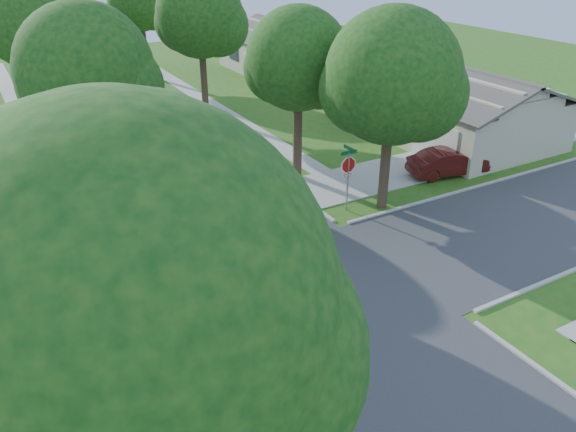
% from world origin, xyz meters
% --- Properties ---
extents(ground, '(100.00, 100.00, 0.00)m').
position_xyz_m(ground, '(0.00, 0.00, 0.00)').
color(ground, '#265E19').
rests_on(ground, ground).
extents(road_ns, '(7.00, 100.00, 0.02)m').
position_xyz_m(road_ns, '(0.00, 0.00, 0.00)').
color(road_ns, '#333335').
rests_on(road_ns, ground).
extents(sidewalk_ne, '(1.20, 40.00, 0.04)m').
position_xyz_m(sidewalk_ne, '(6.10, 26.00, 0.02)').
color(sidewalk_ne, '#9E9B91').
rests_on(sidewalk_ne, ground).
extents(sidewalk_nw, '(1.20, 40.00, 0.04)m').
position_xyz_m(sidewalk_nw, '(-6.10, 26.00, 0.02)').
color(sidewalk_nw, '#9E9B91').
rests_on(sidewalk_nw, ground).
extents(driveway, '(8.80, 3.60, 0.05)m').
position_xyz_m(driveway, '(7.90, 7.10, 0.03)').
color(driveway, '#9E9B91').
rests_on(driveway, ground).
extents(stop_sign_sw, '(1.05, 0.80, 2.98)m').
position_xyz_m(stop_sign_sw, '(-4.70, -4.70, 2.03)').
color(stop_sign_sw, gray).
rests_on(stop_sign_sw, ground).
extents(stop_sign_ne, '(1.05, 0.80, 2.98)m').
position_xyz_m(stop_sign_ne, '(4.70, 4.70, 2.03)').
color(stop_sign_ne, gray).
rests_on(stop_sign_ne, ground).
extents(tree_e_near, '(4.97, 4.80, 8.28)m').
position_xyz_m(tree_e_near, '(4.75, 9.01, 5.64)').
color(tree_e_near, '#38281C').
rests_on(tree_e_near, ground).
extents(tree_e_mid, '(5.59, 5.40, 9.21)m').
position_xyz_m(tree_e_mid, '(4.76, 21.01, 6.25)').
color(tree_e_mid, '#38281C').
rests_on(tree_e_mid, ground).
extents(tree_e_far, '(5.17, 5.00, 8.72)m').
position_xyz_m(tree_e_far, '(4.75, 34.01, 5.98)').
color(tree_e_far, '#38281C').
rests_on(tree_e_far, ground).
extents(tree_w_near, '(5.38, 5.20, 8.97)m').
position_xyz_m(tree_w_near, '(-4.64, 9.01, 6.12)').
color(tree_w_near, '#38281C').
rests_on(tree_w_near, ground).
extents(tree_w_mid, '(5.80, 5.60, 9.56)m').
position_xyz_m(tree_w_mid, '(-4.64, 21.01, 6.49)').
color(tree_w_mid, '#38281C').
rests_on(tree_w_mid, ground).
extents(tree_w_far, '(4.76, 4.60, 8.04)m').
position_xyz_m(tree_w_far, '(-4.65, 34.01, 5.51)').
color(tree_w_far, '#38281C').
rests_on(tree_w_far, ground).
extents(tree_sw_corner, '(6.21, 6.00, 9.55)m').
position_xyz_m(tree_sw_corner, '(-7.44, -6.99, 6.26)').
color(tree_sw_corner, '#38281C').
rests_on(tree_sw_corner, ground).
extents(tree_ne_corner, '(5.80, 5.60, 8.66)m').
position_xyz_m(tree_ne_corner, '(6.36, 4.21, 5.59)').
color(tree_ne_corner, '#38281C').
rests_on(tree_ne_corner, ground).
extents(house_ne_near, '(8.42, 13.60, 4.23)m').
position_xyz_m(house_ne_near, '(15.99, 11.00, 1.52)').
color(house_ne_near, '#B8AE91').
rests_on(house_ne_near, ground).
extents(house_ne_far, '(8.42, 13.60, 4.23)m').
position_xyz_m(house_ne_far, '(15.99, 29.00, 1.52)').
color(house_ne_far, '#B8AE91').
rests_on(house_ne_far, ground).
extents(car_driveway, '(4.34, 2.21, 1.36)m').
position_xyz_m(car_driveway, '(11.50, 5.50, 0.68)').
color(car_driveway, '#4F1210').
rests_on(car_driveway, ground).
extents(car_curb_east, '(1.62, 3.74, 1.26)m').
position_xyz_m(car_curb_east, '(1.20, 30.30, 0.63)').
color(car_curb_east, black).
rests_on(car_curb_east, ground).
extents(car_curb_west, '(2.07, 5.04, 1.46)m').
position_xyz_m(car_curb_west, '(-3.20, 36.30, 0.73)').
color(car_curb_west, black).
rests_on(car_curb_west, ground).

